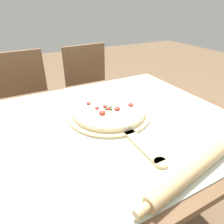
{
  "coord_description": "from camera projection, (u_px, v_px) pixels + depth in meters",
  "views": [
    {
      "loc": [
        -0.33,
        -0.71,
        1.22
      ],
      "look_at": [
        0.05,
        0.02,
        0.76
      ],
      "focal_mm": 32.0,
      "sensor_mm": 36.0,
      "label": 1
    }
  ],
  "objects": [
    {
      "name": "ground_plane",
      "position": [
        106.0,
        219.0,
        1.28
      ],
      "size": [
        10.0,
        10.0,
        0.0
      ],
      "primitive_type": "plane",
      "color": "brown"
    },
    {
      "name": "dining_table",
      "position": [
        105.0,
        140.0,
        0.97
      ],
      "size": [
        1.28,
        1.03,
        0.73
      ],
      "color": "brown",
      "rests_on": "ground_plane"
    },
    {
      "name": "towel_cloth",
      "position": [
        104.0,
        122.0,
        0.92
      ],
      "size": [
        1.2,
        0.95,
        0.0
      ],
      "color": "silver",
      "rests_on": "dining_table"
    },
    {
      "name": "pizza_peel",
      "position": [
        111.0,
        116.0,
        0.96
      ],
      "size": [
        0.4,
        0.61,
        0.01
      ],
      "color": "tan",
      "rests_on": "towel_cloth"
    },
    {
      "name": "pizza",
      "position": [
        109.0,
        110.0,
        0.97
      ],
      "size": [
        0.35,
        0.35,
        0.04
      ],
      "color": "beige",
      "rests_on": "pizza_peel"
    },
    {
      "name": "rolling_pin",
      "position": [
        192.0,
        171.0,
        0.62
      ],
      "size": [
        0.48,
        0.11,
        0.05
      ],
      "rotation": [
        0.0,
        0.0,
        0.17
      ],
      "color": "tan",
      "rests_on": "towel_cloth"
    },
    {
      "name": "chair_left",
      "position": [
        27.0,
        103.0,
        1.56
      ],
      "size": [
        0.42,
        0.42,
        0.91
      ],
      "rotation": [
        0.0,
        0.0,
        0.05
      ],
      "color": "brown",
      "rests_on": "ground_plane"
    },
    {
      "name": "chair_right",
      "position": [
        91.0,
        90.0,
        1.78
      ],
      "size": [
        0.43,
        0.43,
        0.91
      ],
      "rotation": [
        0.0,
        0.0,
        0.08
      ],
      "color": "brown",
      "rests_on": "ground_plane"
    }
  ]
}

